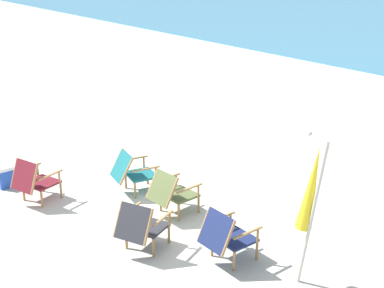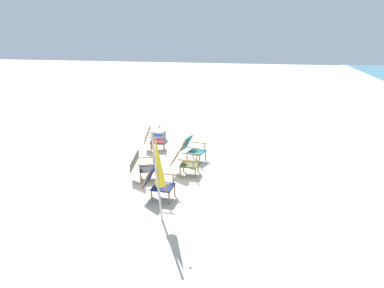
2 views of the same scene
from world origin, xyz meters
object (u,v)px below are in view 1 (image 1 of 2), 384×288
umbrella_furled_yellow (311,190)px  cooler_box (4,174)px  beach_chair_back_left (172,192)px  beach_chair_front_right (132,171)px  beach_chair_far_center (34,180)px  beach_chair_front_left (141,225)px  beach_chair_mid_center (226,235)px

umbrella_furled_yellow → cooler_box: bearing=-161.9°
beach_chair_back_left → beach_chair_front_right: 1.13m
cooler_box → beach_chair_front_right: bearing=42.2°
beach_chair_far_center → beach_chair_front_left: (2.47, 0.54, -0.01)m
beach_chair_back_left → beach_chair_mid_center: (1.60, -0.26, 0.00)m
beach_chair_back_left → beach_chair_far_center: bearing=-140.0°
beach_chair_mid_center → cooler_box: (-4.55, -1.42, -0.23)m
beach_chair_mid_center → cooler_box: size_ratio=1.63×
beach_chair_mid_center → beach_chair_front_right: size_ratio=0.93×
beach_chair_back_left → beach_chair_front_right: (-1.13, -0.03, 0.00)m
beach_chair_far_center → beach_chair_front_left: 2.53m
beach_chair_front_right → umbrella_furled_yellow: size_ratio=0.41×
beach_chair_back_left → beach_chair_mid_center: 1.62m
cooler_box → umbrella_furled_yellow: bearing=18.1°
beach_chair_back_left → cooler_box: (-2.95, -1.68, -0.22)m
beach_chair_front_right → beach_chair_front_left: (1.75, -0.98, 0.00)m
cooler_box → beach_chair_back_left: bearing=29.6°
beach_chair_front_left → umbrella_furled_yellow: 2.54m
beach_chair_front_left → umbrella_furled_yellow: umbrella_furled_yellow is taller
beach_chair_front_right → umbrella_furled_yellow: 3.91m
beach_chair_far_center → beach_chair_back_left: beach_chair_far_center is taller
beach_chair_far_center → beach_chair_back_left: bearing=40.0°
beach_chair_far_center → beach_chair_back_left: 2.42m
beach_chair_front_left → cooler_box: size_ratio=1.86×
beach_chair_back_left → beach_chair_front_left: beach_chair_front_left is taller
beach_chair_far_center → cooler_box: bearing=-173.6°
beach_chair_far_center → beach_chair_mid_center: 3.69m
beach_chair_back_left → beach_chair_front_left: bearing=-58.6°
beach_chair_mid_center → beach_chair_front_left: (-0.98, -0.76, -0.00)m
beach_chair_front_right → umbrella_furled_yellow: (3.79, 0.18, 0.96)m
cooler_box → beach_chair_mid_center: bearing=17.4°
beach_chair_far_center → umbrella_furled_yellow: (4.51, 1.71, 0.95)m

